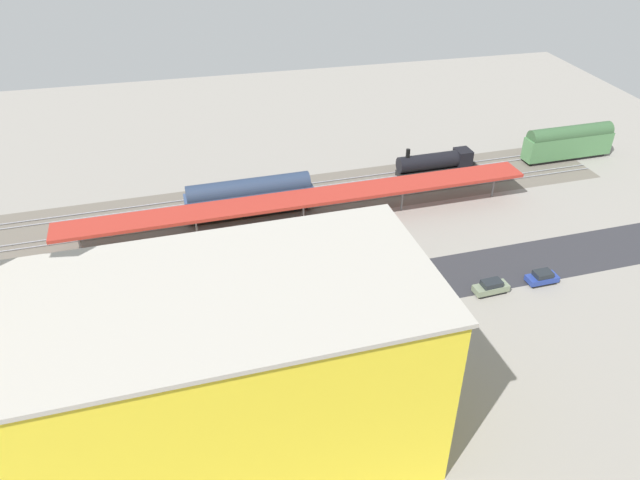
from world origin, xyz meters
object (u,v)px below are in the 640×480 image
street_tree_2 (128,275)px  locomotive (438,163)px  street_tree_0 (353,248)px  box_truck_0 (193,339)px  street_tree_1 (355,239)px  parked_car_4 (318,314)px  box_truck_1 (98,353)px  box_truck_2 (180,340)px  parked_car_0 (542,278)px  construction_building (219,378)px  platform_canopy_near (303,199)px  parked_car_3 (376,304)px  parked_car_2 (435,295)px  parked_car_5 (257,323)px  freight_coach_far (249,196)px  traffic_light (383,285)px  parked_car_1 (491,288)px  passenger_coach (568,142)px

street_tree_2 → locomotive: bearing=-153.7°
street_tree_0 → locomotive: bearing=-131.7°
box_truck_0 → street_tree_0: (-21.08, -9.58, 2.57)m
street_tree_1 → street_tree_2: size_ratio=0.95×
parked_car_4 → box_truck_1: box_truck_1 is taller
box_truck_0 → box_truck_2: bearing=-5.7°
locomotive → box_truck_1: locomotive is taller
parked_car_0 → box_truck_1: bearing=2.3°
construction_building → box_truck_2: 16.23m
platform_canopy_near → parked_car_0: platform_canopy_near is taller
parked_car_0 → construction_building: size_ratio=0.11×
parked_car_4 → construction_building: construction_building is taller
parked_car_3 → construction_building: 26.76m
construction_building → street_tree_0: construction_building is taller
parked_car_2 → street_tree_2: street_tree_2 is taller
parked_car_0 → parked_car_3: (22.46, 0.06, -0.00)m
box_truck_1 → box_truck_2: 8.65m
parked_car_2 → parked_car_5: (22.24, 0.23, -0.02)m
street_tree_1 → freight_coach_far: bearing=-56.3°
freight_coach_far → box_truck_0: size_ratio=1.88×
street_tree_0 → traffic_light: (-1.23, 8.38, 0.06)m
parked_car_4 → traffic_light: 8.53m
locomotive → street_tree_1: 32.37m
parked_car_2 → box_truck_1: 39.77m
street_tree_0 → street_tree_1: bearing=-115.2°
box_truck_2 → street_tree_1: bearing=-154.8°
parked_car_1 → parked_car_2: (7.39, -0.32, -0.03)m
parked_car_2 → parked_car_3: parked_car_2 is taller
street_tree_2 → construction_building: bearing=110.6°
box_truck_1 → street_tree_1: (-31.86, -10.98, 2.97)m
parked_car_1 → platform_canopy_near: bearing=-47.9°
parked_car_4 → street_tree_0: bearing=-130.6°
street_tree_1 → parked_car_2: bearing=131.6°
locomotive → street_tree_1: street_tree_1 is taller
parked_car_0 → parked_car_1: (7.39, 0.39, 0.04)m
locomotive → parked_car_3: bearing=56.4°
street_tree_2 → street_tree_0: bearing=179.1°
locomotive → parked_car_0: size_ratio=3.50×
parked_car_5 → traffic_light: 15.37m
construction_building → parked_car_5: bearing=-110.5°
passenger_coach → parked_car_4: size_ratio=3.43×
traffic_light → construction_building: bearing=36.8°
parked_car_1 → traffic_light: bearing=2.8°
parked_car_0 → street_tree_2: street_tree_2 is taller
parked_car_3 → construction_building: bearing=39.2°
parked_car_1 → street_tree_0: bearing=-25.7°
passenger_coach → parked_car_4: bearing=31.4°
freight_coach_far → parked_car_4: (-4.41, 26.43, -2.32)m
freight_coach_far → parked_car_0: freight_coach_far is taller
parked_car_1 → street_tree_1: 18.18m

